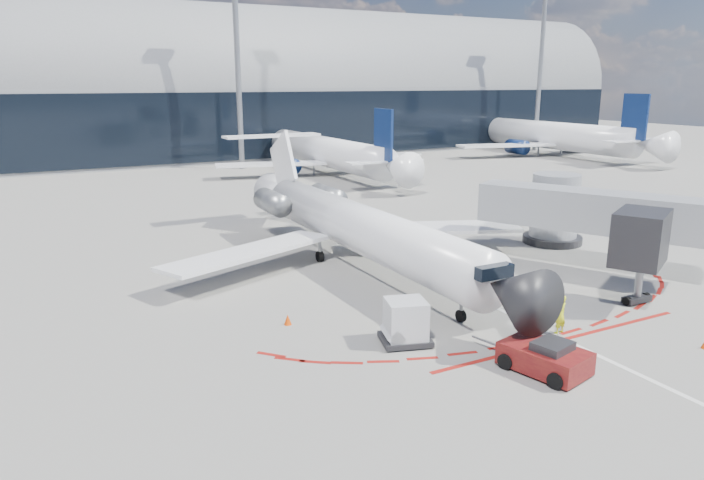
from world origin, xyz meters
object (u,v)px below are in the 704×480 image
ramp_worker (560,314)px  pushback_tug (545,357)px  uld_container (406,322)px  regional_jet (353,224)px

ramp_worker → pushback_tug: bearing=31.5°
pushback_tug → uld_container: 5.83m
pushback_tug → ramp_worker: ramp_worker is taller
ramp_worker → uld_container: 7.04m
ramp_worker → uld_container: bearing=-24.1°
regional_jet → uld_container: (-3.63, -11.70, -1.53)m
regional_jet → pushback_tug: size_ratio=5.77×
ramp_worker → regional_jet: bearing=-83.2°
uld_container → pushback_tug: bearing=-38.5°
regional_jet → uld_container: size_ratio=11.98×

